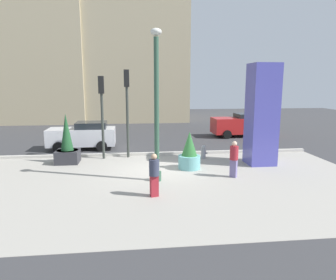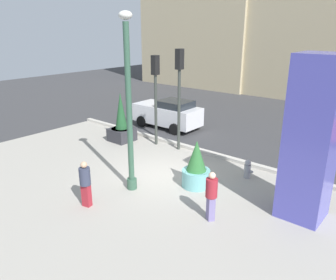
# 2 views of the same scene
# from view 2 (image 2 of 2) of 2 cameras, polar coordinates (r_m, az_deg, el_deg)

# --- Properties ---
(ground_plane) EXTENTS (60.00, 60.00, 0.00)m
(ground_plane) POSITION_cam_2_polar(r_m,az_deg,el_deg) (16.27, 8.48, -1.54)
(ground_plane) COLOR #38383A
(plaza_pavement) EXTENTS (18.00, 10.00, 0.02)m
(plaza_pavement) POSITION_cam_2_polar(r_m,az_deg,el_deg) (11.99, -7.14, -9.23)
(plaza_pavement) COLOR #9E998E
(plaza_pavement) RESTS_ON ground_plane
(curb_strip) EXTENTS (18.00, 0.24, 0.16)m
(curb_strip) POSITION_cam_2_polar(r_m,az_deg,el_deg) (15.54, 6.77, -2.14)
(curb_strip) COLOR #B7B2A8
(curb_strip) RESTS_ON ground_plane
(lamp_post) EXTENTS (0.44, 0.44, 6.12)m
(lamp_post) POSITION_cam_2_polar(r_m,az_deg,el_deg) (11.29, -6.75, 5.24)
(lamp_post) COLOR #335642
(lamp_post) RESTS_ON ground_plane
(art_pillar_blue) EXTENTS (1.31, 1.31, 4.98)m
(art_pillar_blue) POSITION_cam_2_polar(r_m,az_deg,el_deg) (10.51, 23.53, -0.07)
(art_pillar_blue) COLOR #4C4CAD
(art_pillar_blue) RESTS_ON ground_plane
(potted_plant_by_pillar) EXTENTS (1.05, 1.05, 1.79)m
(potted_plant_by_pillar) POSITION_cam_2_polar(r_m,az_deg,el_deg) (12.18, 4.90, -4.83)
(potted_plant_by_pillar) COLOR #6BB2B2
(potted_plant_by_pillar) RESTS_ON ground_plane
(potted_plant_curbside) EXTENTS (1.13, 1.13, 2.55)m
(potted_plant_curbside) POSITION_cam_2_polar(r_m,az_deg,el_deg) (17.15, -8.06, 2.77)
(potted_plant_curbside) COLOR #2D2D33
(potted_plant_curbside) RESTS_ON ground_plane
(fire_hydrant) EXTENTS (0.36, 0.26, 0.75)m
(fire_hydrant) POSITION_cam_2_polar(r_m,az_deg,el_deg) (13.32, 13.59, -4.90)
(fire_hydrant) COLOR #99999E
(fire_hydrant) RESTS_ON ground_plane
(traffic_light_far_side) EXTENTS (0.28, 0.42, 4.74)m
(traffic_light_far_side) POSITION_cam_2_polar(r_m,az_deg,el_deg) (15.23, 1.98, 9.72)
(traffic_light_far_side) COLOR #333833
(traffic_light_far_side) RESTS_ON ground_plane
(traffic_light_corner) EXTENTS (0.28, 0.42, 4.40)m
(traffic_light_corner) POSITION_cam_2_polar(r_m,az_deg,el_deg) (15.99, -2.16, 9.32)
(traffic_light_corner) COLOR #333833
(traffic_light_corner) RESTS_ON ground_plane
(car_far_lane) EXTENTS (4.07, 1.99, 1.69)m
(car_far_lane) POSITION_cam_2_polar(r_m,az_deg,el_deg) (19.34, 0.00, 4.63)
(car_far_lane) COLOR silver
(car_far_lane) RESTS_ON ground_plane
(pedestrian_by_curb) EXTENTS (0.50, 0.50, 1.60)m
(pedestrian_by_curb) POSITION_cam_2_polar(r_m,az_deg,el_deg) (10.12, 7.50, -9.23)
(pedestrian_by_curb) COLOR slate
(pedestrian_by_curb) RESTS_ON ground_plane
(pedestrian_crossing) EXTENTS (0.44, 0.44, 1.59)m
(pedestrian_crossing) POSITION_cam_2_polar(r_m,az_deg,el_deg) (11.09, -14.11, -7.05)
(pedestrian_crossing) COLOR maroon
(pedestrian_crossing) RESTS_ON ground_plane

